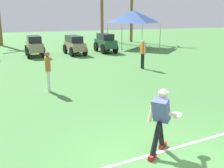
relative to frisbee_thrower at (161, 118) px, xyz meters
The scene contains 12 objects.
ground_plane 1.03m from the frisbee_thrower, 104.32° to the right, with size 80.00×80.00×0.00m, color #4D8A44.
field_line_paint 0.82m from the frisbee_thrower, 156.74° to the right, with size 20.80×0.09×0.01m, color white.
frisbee_thrower is the anchor object (origin of this frame).
frisbee_in_flight 0.52m from the frisbee_thrower, 16.63° to the left, with size 0.36×0.36×0.07m.
teammate_near_sideline 5.98m from the frisbee_thrower, 106.18° to the left, with size 0.22×0.50×1.56m.
teammate_midfield 9.35m from the frisbee_thrower, 66.50° to the left, with size 0.21×0.49×1.56m.
parked_car_slot_c 15.11m from the frisbee_thrower, 95.32° to the left, with size 1.21×2.37×1.40m.
parked_car_slot_d 15.02m from the frisbee_thrower, 84.70° to the left, with size 1.33×2.47×1.34m.
parked_car_slot_e 15.77m from the frisbee_thrower, 75.84° to the left, with size 1.27×2.39×1.40m.
palm_tree_right_of_centre 24.26m from the frisbee_thrower, 75.15° to the left, with size 3.39×2.97×6.96m.
palm_tree_far_right 23.39m from the frisbee_thrower, 67.95° to the left, with size 3.69×3.11×6.09m.
event_tent 18.62m from the frisbee_thrower, 67.93° to the left, with size 3.54×3.54×3.12m.
Camera 1 is at (-2.76, -4.38, 3.04)m, focal length 45.00 mm.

